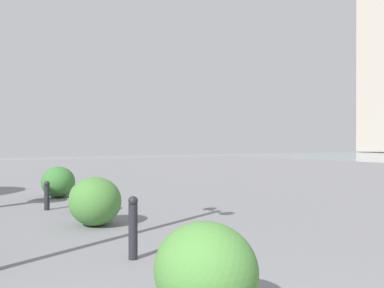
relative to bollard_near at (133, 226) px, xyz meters
name	(u,v)px	position (x,y,z in m)	size (l,w,h in m)	color
bollard_near	(133,226)	(0.00, 0.00, 0.00)	(0.13, 0.13, 0.83)	#232328
bollard_mid	(47,195)	(4.54, 0.32, -0.09)	(0.13, 0.13, 0.66)	#232328
shrub_low	(58,182)	(6.57, -0.31, 0.00)	(1.01, 0.91, 0.86)	#387533
shrub_round	(95,201)	(2.34, -0.16, 0.01)	(1.05, 0.95, 0.89)	#477F38
shrub_wide	(87,197)	(3.80, -0.38, -0.09)	(0.81, 0.73, 0.69)	#477F38
shrub_tall	(206,270)	(-1.96, 0.08, -0.01)	(0.99, 0.89, 0.84)	#477F38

